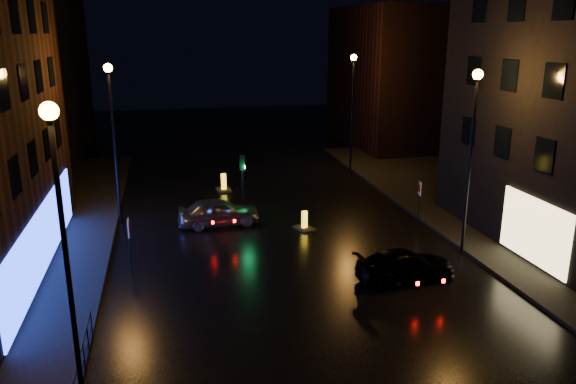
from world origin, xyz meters
The scene contains 16 objects.
ground centered at (0.00, 0.00, 0.00)m, with size 120.00×120.00×0.00m, color black.
pavement_right centered at (14.00, 8.00, 0.07)m, with size 12.00×44.00×0.15m, color black.
building_far_left centered at (-16.00, 35.00, 7.00)m, with size 8.00×16.00×14.00m, color black.
building_far_right centered at (15.00, 32.00, 6.00)m, with size 8.00×14.00×12.00m, color black.
street_lamp_lnear centered at (-7.80, -2.00, 5.56)m, with size 0.44×0.44×8.37m.
street_lamp_lfar centered at (-7.80, 14.00, 5.56)m, with size 0.44×0.44×8.37m.
street_lamp_rnear centered at (7.80, 6.00, 5.56)m, with size 0.44×0.44×8.37m.
street_lamp_rfar centered at (7.80, 22.00, 5.56)m, with size 0.44×0.44×8.37m.
traffic_signal centered at (-1.20, 14.00, 0.50)m, with size 1.40×2.40×3.45m.
guard_railing centered at (-8.00, -1.00, 0.74)m, with size 0.05×6.04×1.00m.
silver_hatchback centered at (-2.70, 12.52, 0.72)m, with size 1.71×4.25×1.45m, color #A6A9AD.
dark_sedan centered at (4.16, 4.10, 0.61)m, with size 1.71×4.22×1.22m, color black.
bollard_near centered at (1.56, 10.88, 0.22)m, with size 1.09×1.31×0.98m.
bollard_far centered at (-1.73, 19.08, 0.25)m, with size 0.97×1.36×1.13m.
road_sign_left centered at (-6.97, 7.50, 1.72)m, with size 0.07×0.55×2.29m.
road_sign_right centered at (7.90, 10.85, 1.64)m, with size 0.18×0.52×2.19m.
Camera 1 is at (-5.24, -15.75, 9.92)m, focal length 35.00 mm.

